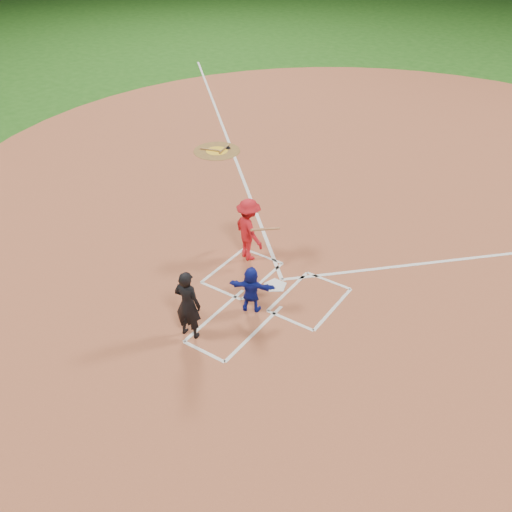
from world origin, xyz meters
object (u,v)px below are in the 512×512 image
Objects in this scene: home_plate at (275,285)px; catcher at (251,289)px; umpire at (188,304)px; batter_at_plate at (249,230)px; on_deck_circle at (217,151)px.

home_plate is 1.21m from catcher.
batter_at_plate is at bearing -87.36° from umpire.
catcher is (0.02, -1.07, 0.57)m from home_plate.
home_plate is at bearing -112.08° from umpire.
batter_at_plate is (-1.25, 0.67, 0.84)m from home_plate.
catcher is 0.68× the size of batter_at_plate.
batter_at_plate is (-1.27, 1.74, 0.27)m from catcher.
home_plate is 0.35× the size of on_deck_circle.
umpire is at bearing 44.49° from catcher.
batter_at_plate reaches higher than catcher.
umpire is at bearing -55.90° from on_deck_circle.
umpire is (5.55, -8.20, 0.83)m from on_deck_circle.
catcher is 2.17m from batter_at_plate.
batter_at_plate is (4.90, -5.00, 0.84)m from on_deck_circle.
on_deck_circle is at bearing 134.40° from batter_at_plate.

